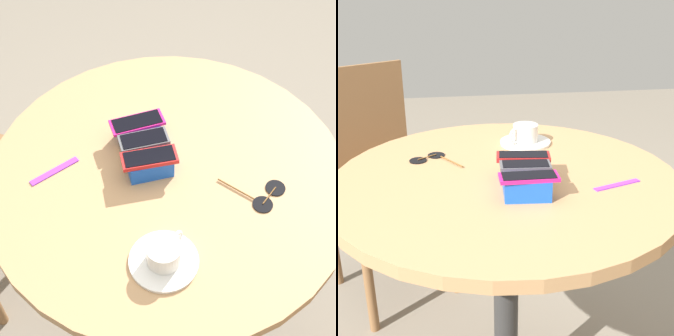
{
  "view_description": "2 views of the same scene",
  "coord_description": "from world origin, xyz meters",
  "views": [
    {
      "loc": [
        0.8,
        -0.29,
        1.84
      ],
      "look_at": [
        0.0,
        0.0,
        0.81
      ],
      "focal_mm": 60.0,
      "sensor_mm": 36.0,
      "label": 1
    },
    {
      "loc": [
        -1.07,
        0.16,
        1.26
      ],
      "look_at": [
        0.0,
        0.0,
        0.81
      ],
      "focal_mm": 50.0,
      "sensor_mm": 36.0,
      "label": 2
    }
  ],
  "objects": [
    {
      "name": "lanyard_strap",
      "position": [
        -0.1,
        -0.26,
        0.79
      ],
      "size": [
        0.06,
        0.13,
        0.0
      ],
      "primitive_type": "cube",
      "rotation": [
        0.0,
        0.0,
        -1.26
      ],
      "color": "purple",
      "rests_on": "round_table"
    },
    {
      "name": "saucer",
      "position": [
        0.23,
        -0.09,
        0.79
      ],
      "size": [
        0.15,
        0.15,
        0.01
      ],
      "primitive_type": "cylinder",
      "color": "silver",
      "rests_on": "round_table"
    },
    {
      "name": "coffee_cup",
      "position": [
        0.23,
        -0.09,
        0.82
      ],
      "size": [
        0.08,
        0.09,
        0.05
      ],
      "color": "silver",
      "rests_on": "saucer"
    },
    {
      "name": "sunglasses",
      "position": [
        0.14,
        0.19,
        0.79
      ],
      "size": [
        0.13,
        0.14,
        0.01
      ],
      "color": "black",
      "rests_on": "round_table"
    },
    {
      "name": "phone_magenta",
      "position": [
        -0.14,
        -0.03,
        0.84
      ],
      "size": [
        0.06,
        0.13,
        0.01
      ],
      "color": "#D11975",
      "rests_on": "phone_box"
    },
    {
      "name": "round_table",
      "position": [
        0.0,
        0.0,
        0.63
      ],
      "size": [
        0.88,
        0.88,
        0.79
      ],
      "color": "#2D2D2D",
      "rests_on": "ground_plane"
    },
    {
      "name": "chair_near_window",
      "position": [
        0.72,
        0.42,
        0.49
      ],
      "size": [
        0.57,
        0.57,
        0.93
      ],
      "color": "brown",
      "rests_on": "ground_plane"
    },
    {
      "name": "phone_box",
      "position": [
        -0.08,
        -0.03,
        0.81
      ],
      "size": [
        0.18,
        0.12,
        0.05
      ],
      "color": "blue",
      "rests_on": "round_table"
    },
    {
      "name": "phone_red",
      "position": [
        -0.02,
        -0.04,
        0.84
      ],
      "size": [
        0.07,
        0.14,
        0.01
      ],
      "color": "red",
      "rests_on": "phone_box"
    },
    {
      "name": "phone_gray",
      "position": [
        -0.08,
        -0.03,
        0.84
      ],
      "size": [
        0.06,
        0.12,
        0.01
      ],
      "color": "#515156",
      "rests_on": "phone_box"
    }
  ]
}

